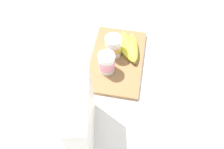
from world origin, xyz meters
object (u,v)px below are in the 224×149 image
(yogurt_cup_front, at_px, (107,63))
(banana_bunch, at_px, (129,48))
(cereal_box, at_px, (81,117))
(yogurt_cup_back, at_px, (113,46))
(cutting_board, at_px, (117,60))

(yogurt_cup_front, bearing_deg, banana_bunch, -32.86)
(cereal_box, bearing_deg, yogurt_cup_front, 162.60)
(yogurt_cup_front, relative_size, yogurt_cup_back, 0.95)
(banana_bunch, bearing_deg, yogurt_cup_front, 147.14)
(cereal_box, bearing_deg, banana_bunch, 153.48)
(cereal_box, relative_size, yogurt_cup_back, 2.79)
(cereal_box, xyz_separation_m, yogurt_cup_front, (0.26, -0.03, -0.07))
(yogurt_cup_front, height_order, banana_bunch, yogurt_cup_front)
(cutting_board, xyz_separation_m, yogurt_cup_back, (0.03, 0.02, 0.06))
(yogurt_cup_front, xyz_separation_m, banana_bunch, (0.11, -0.07, -0.03))
(cereal_box, xyz_separation_m, banana_bunch, (0.38, -0.10, -0.10))
(cereal_box, relative_size, banana_bunch, 1.50)
(cutting_board, xyz_separation_m, banana_bunch, (0.05, -0.04, 0.03))
(cutting_board, relative_size, yogurt_cup_front, 3.81)
(cereal_box, xyz_separation_m, yogurt_cup_back, (0.35, -0.04, -0.07))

